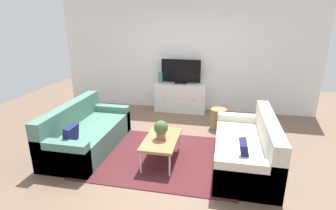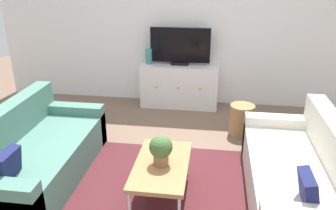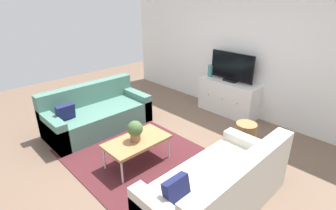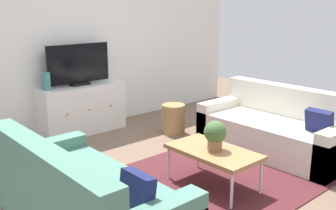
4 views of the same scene
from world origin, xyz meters
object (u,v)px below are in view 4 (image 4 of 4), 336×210
at_px(coffee_table, 213,153).
at_px(flat_screen_tv, 79,65).
at_px(couch_right_side, 278,131).
at_px(glass_vase, 46,81).
at_px(tv_console, 82,109).
at_px(couch_left_side, 79,203).
at_px(potted_plant, 215,134).
at_px(wicker_basket, 173,119).

height_order(coffee_table, flat_screen_tv, flat_screen_tv).
height_order(couch_right_side, glass_vase, glass_vase).
xyz_separation_m(couch_right_side, glass_vase, (-2.02, 2.37, 0.56)).
bearing_deg(couch_right_side, tv_console, 122.40).
distance_m(couch_left_side, glass_vase, 2.59).
xyz_separation_m(couch_left_side, flat_screen_tv, (1.37, 2.39, 0.74)).
xyz_separation_m(flat_screen_tv, glass_vase, (-0.51, -0.02, -0.17)).
height_order(couch_left_side, coffee_table, couch_left_side).
height_order(couch_left_side, glass_vase, glass_vase).
relative_size(couch_left_side, couch_right_side, 1.00).
height_order(couch_left_side, couch_right_side, same).
bearing_deg(tv_console, potted_plant, -87.80).
bearing_deg(coffee_table, flat_screen_tv, 92.27).
relative_size(coffee_table, tv_console, 0.75).
relative_size(couch_right_side, wicker_basket, 4.33).
height_order(coffee_table, glass_vase, glass_vase).
bearing_deg(couch_right_side, couch_left_side, 180.00).
bearing_deg(wicker_basket, flat_screen_tv, 135.54).
distance_m(glass_vase, wicker_basket, 1.87).
distance_m(tv_console, glass_vase, 0.71).
bearing_deg(couch_right_side, flat_screen_tv, 122.18).
relative_size(tv_console, glass_vase, 5.03).
bearing_deg(glass_vase, couch_left_side, -109.80).
bearing_deg(potted_plant, coffee_table, 80.33).
xyz_separation_m(tv_console, wicker_basket, (0.98, -0.94, -0.14)).
xyz_separation_m(couch_right_side, potted_plant, (-1.41, -0.17, 0.31)).
distance_m(couch_right_side, wicker_basket, 1.53).
xyz_separation_m(coffee_table, tv_console, (-0.10, 2.52, -0.02)).
bearing_deg(glass_vase, coffee_table, -76.31).
bearing_deg(couch_left_side, wicker_basket, 31.36).
distance_m(tv_console, wicker_basket, 1.37).
height_order(glass_vase, wicker_basket, glass_vase).
bearing_deg(couch_right_side, wicker_basket, 110.16).
xyz_separation_m(potted_plant, wicker_basket, (0.88, 1.60, -0.37)).
distance_m(coffee_table, potted_plant, 0.21).
relative_size(potted_plant, tv_console, 0.25).
bearing_deg(tv_console, couch_left_side, -119.96).
bearing_deg(wicker_basket, tv_console, 136.14).
distance_m(potted_plant, wicker_basket, 1.86).
height_order(tv_console, glass_vase, glass_vase).
distance_m(coffee_table, glass_vase, 2.64).
height_order(couch_left_side, tv_console, couch_left_side).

